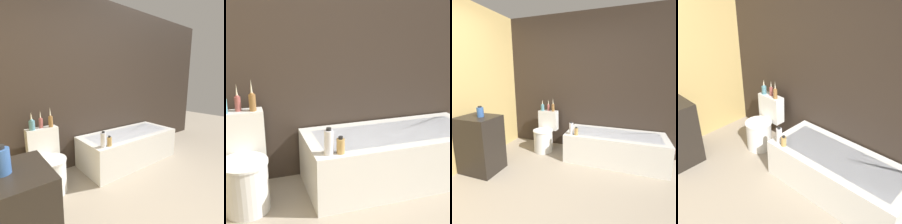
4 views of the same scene
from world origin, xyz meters
TOP-DOWN VIEW (x-y plane):
  - wall_back_tiled at (0.00, 2.07)m, footprint 6.40×0.06m
  - bathtub at (0.73, 1.67)m, footprint 1.64×0.71m
  - toilet at (-0.61, 1.68)m, footprint 0.38×0.53m
  - vase_silver at (-0.61, 1.88)m, footprint 0.05×0.05m
  - vase_bronze at (-0.50, 1.85)m, footprint 0.06×0.06m
  - shampoo_bottle_tall at (0.03, 1.40)m, footprint 0.07×0.07m
  - shampoo_bottle_short at (0.12, 1.39)m, footprint 0.06×0.06m

SIDE VIEW (x-z plane):
  - bathtub at x=0.73m, z-range 0.00..0.50m
  - toilet at x=-0.61m, z-range -0.06..0.70m
  - shampoo_bottle_short at x=0.12m, z-range 0.49..0.63m
  - shampoo_bottle_tall at x=0.03m, z-range 0.49..0.70m
  - vase_silver at x=-0.61m, z-range 0.72..0.95m
  - vase_bronze at x=-0.50m, z-range 0.72..0.98m
  - wall_back_tiled at x=0.00m, z-range 0.00..2.60m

